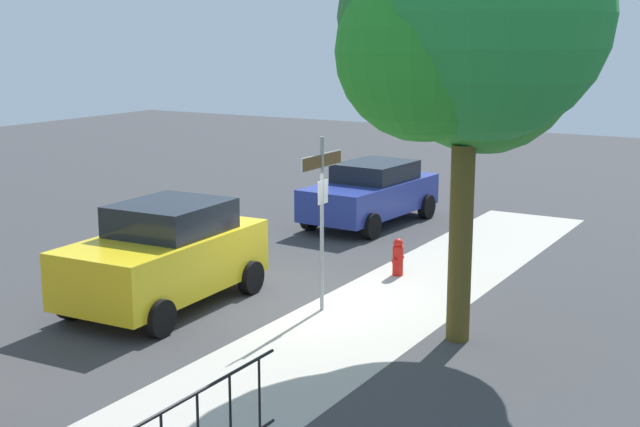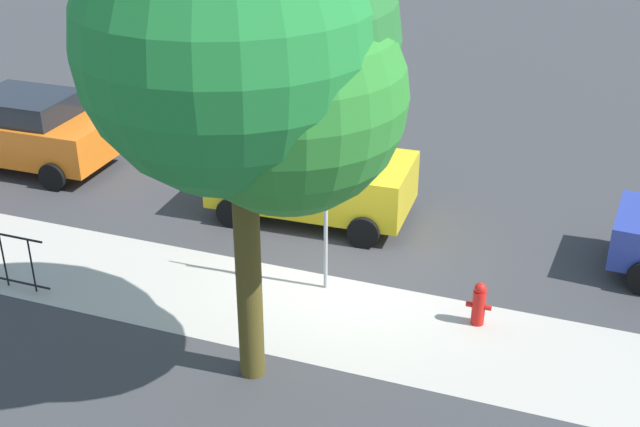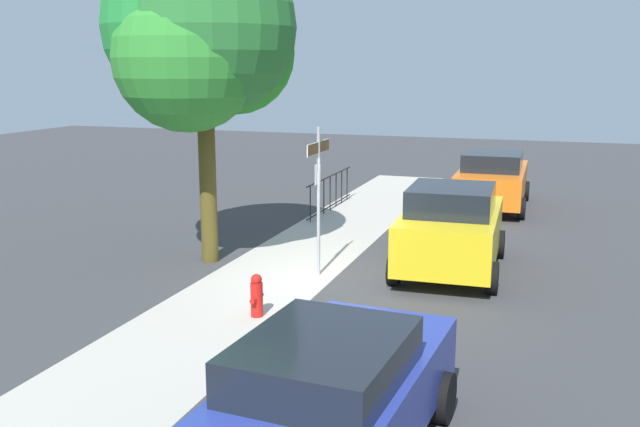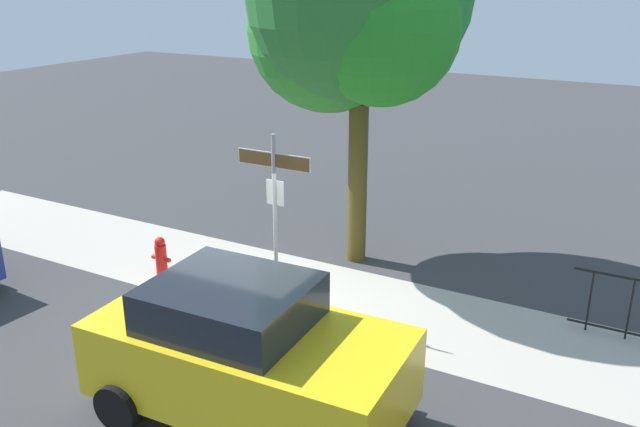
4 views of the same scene
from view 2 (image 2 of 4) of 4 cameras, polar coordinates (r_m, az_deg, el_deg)
name	(u,v)px [view 2 (image 2 of 4)]	position (r m, az deg, el deg)	size (l,w,h in m)	color
ground_plane	(339,278)	(15.28, 1.32, -4.39)	(60.00, 60.00, 0.00)	#38383A
sidewalk_strip	(209,293)	(14.95, -7.62, -5.40)	(24.00, 2.60, 0.00)	#ADA69B
street_sign	(326,180)	(13.99, 0.40, 2.32)	(1.35, 0.07, 3.14)	#9EA0A5
shade_tree	(246,54)	(10.73, -5.11, 10.78)	(4.18, 4.25, 7.11)	#4E421A
car_yellow	(314,174)	(17.06, -0.41, 2.72)	(4.12, 2.28, 1.89)	gold
car_orange	(21,129)	(20.76, -19.73, 5.45)	(4.51, 2.21, 1.77)	orange
fire_hydrant	(479,304)	(14.07, 10.80, -6.07)	(0.42, 0.22, 0.78)	red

